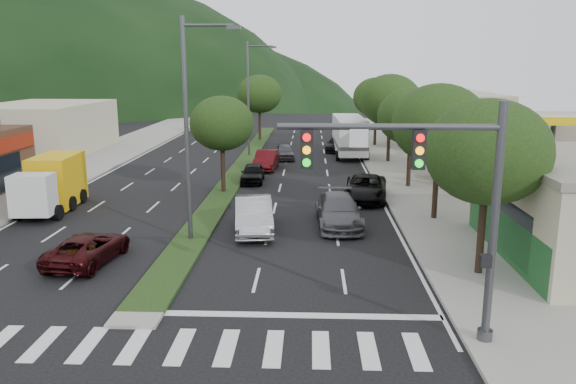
{
  "coord_description": "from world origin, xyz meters",
  "views": [
    {
      "loc": [
        5.5,
        -16.66,
        7.88
      ],
      "look_at": [
        4.44,
        9.65,
        1.98
      ],
      "focal_mm": 35.0,
      "sensor_mm": 36.0,
      "label": 1
    }
  ],
  "objects_px": {
    "tree_r_c": "(411,116)",
    "car_queue_f": "(336,144)",
    "tree_r_b": "(439,124)",
    "motorhome": "(349,135)",
    "tree_med_near": "(222,124)",
    "sedan_silver": "(254,215)",
    "streetlight_near": "(191,120)",
    "car_queue_a": "(253,173)",
    "box_truck": "(53,185)",
    "tree_r_a": "(488,152)",
    "streetlight_mid": "(250,93)",
    "car_queue_e": "(284,152)",
    "tree_med_far": "(259,94)",
    "car_queue_c": "(266,160)",
    "tree_r_d": "(390,100)",
    "suv_maroon": "(88,248)",
    "traffic_signal": "(439,188)",
    "car_queue_b": "(339,211)",
    "tree_r_e": "(376,97)",
    "car_queue_d": "(365,188)"
  },
  "relations": [
    {
      "from": "streetlight_near",
      "to": "sedan_silver",
      "type": "bearing_deg",
      "value": 32.22
    },
    {
      "from": "streetlight_near",
      "to": "car_queue_d",
      "type": "xyz_separation_m",
      "value": [
        8.64,
        8.53,
        -4.85
      ]
    },
    {
      "from": "tree_r_d",
      "to": "tree_med_near",
      "type": "xyz_separation_m",
      "value": [
        -12.0,
        -12.0,
        -0.75
      ]
    },
    {
      "from": "tree_r_d",
      "to": "car_queue_a",
      "type": "relative_size",
      "value": 1.9
    },
    {
      "from": "sedan_silver",
      "to": "car_queue_e",
      "type": "relative_size",
      "value": 1.33
    },
    {
      "from": "car_queue_a",
      "to": "traffic_signal",
      "type": "bearing_deg",
      "value": -73.11
    },
    {
      "from": "tree_med_near",
      "to": "car_queue_c",
      "type": "relative_size",
      "value": 1.33
    },
    {
      "from": "streetlight_near",
      "to": "car_queue_f",
      "type": "distance_m",
      "value": 29.98
    },
    {
      "from": "tree_r_b",
      "to": "tree_med_far",
      "type": "bearing_deg",
      "value": 110.56
    },
    {
      "from": "traffic_signal",
      "to": "car_queue_b",
      "type": "relative_size",
      "value": 1.31
    },
    {
      "from": "tree_r_a",
      "to": "car_queue_a",
      "type": "relative_size",
      "value": 1.76
    },
    {
      "from": "streetlight_mid",
      "to": "motorhome",
      "type": "relative_size",
      "value": 1.11
    },
    {
      "from": "tree_med_near",
      "to": "car_queue_d",
      "type": "bearing_deg",
      "value": -9.45
    },
    {
      "from": "traffic_signal",
      "to": "sedan_silver",
      "type": "relative_size",
      "value": 1.39
    },
    {
      "from": "box_truck",
      "to": "car_queue_f",
      "type": "bearing_deg",
      "value": -130.03
    },
    {
      "from": "tree_med_far",
      "to": "sedan_silver",
      "type": "bearing_deg",
      "value": -85.39
    },
    {
      "from": "car_queue_a",
      "to": "car_queue_f",
      "type": "xyz_separation_m",
      "value": [
        6.47,
        15.0,
        -0.01
      ]
    },
    {
      "from": "tree_r_d",
      "to": "tree_med_far",
      "type": "bearing_deg",
      "value": 130.6
    },
    {
      "from": "streetlight_near",
      "to": "motorhome",
      "type": "bearing_deg",
      "value": 71.38
    },
    {
      "from": "tree_r_e",
      "to": "sedan_silver",
      "type": "relative_size",
      "value": 1.33
    },
    {
      "from": "traffic_signal",
      "to": "streetlight_near",
      "type": "distance_m",
      "value": 13.03
    },
    {
      "from": "tree_med_far",
      "to": "sedan_silver",
      "type": "xyz_separation_m",
      "value": [
        2.77,
        -34.38,
        -4.18
      ]
    },
    {
      "from": "traffic_signal",
      "to": "tree_r_e",
      "type": "height_order",
      "value": "traffic_signal"
    },
    {
      "from": "tree_r_a",
      "to": "streetlight_near",
      "type": "distance_m",
      "value": 12.48
    },
    {
      "from": "sedan_silver",
      "to": "car_queue_e",
      "type": "xyz_separation_m",
      "value": [
        0.49,
        21.91,
        -0.18
      ]
    },
    {
      "from": "tree_r_e",
      "to": "streetlight_near",
      "type": "xyz_separation_m",
      "value": [
        -11.79,
        -32.0,
        0.69
      ]
    },
    {
      "from": "tree_med_near",
      "to": "car_queue_a",
      "type": "height_order",
      "value": "tree_med_near"
    },
    {
      "from": "car_queue_a",
      "to": "tree_med_near",
      "type": "bearing_deg",
      "value": -114.22
    },
    {
      "from": "tree_med_near",
      "to": "motorhome",
      "type": "relative_size",
      "value": 0.67
    },
    {
      "from": "tree_r_c",
      "to": "car_queue_f",
      "type": "xyz_separation_m",
      "value": [
        -4.03,
        16.53,
        -4.11
      ]
    },
    {
      "from": "streetlight_mid",
      "to": "box_truck",
      "type": "relative_size",
      "value": 1.62
    },
    {
      "from": "tree_r_a",
      "to": "car_queue_a",
      "type": "height_order",
      "value": "tree_r_a"
    },
    {
      "from": "box_truck",
      "to": "tree_r_a",
      "type": "bearing_deg",
      "value": 151.76
    },
    {
      "from": "tree_med_near",
      "to": "car_queue_f",
      "type": "distance_m",
      "value": 20.52
    },
    {
      "from": "traffic_signal",
      "to": "car_queue_b",
      "type": "xyz_separation_m",
      "value": [
        -2.08,
        12.35,
        -3.87
      ]
    },
    {
      "from": "tree_r_b",
      "to": "sedan_silver",
      "type": "bearing_deg",
      "value": -165.52
    },
    {
      "from": "tree_r_b",
      "to": "car_queue_e",
      "type": "height_order",
      "value": "tree_r_b"
    },
    {
      "from": "tree_med_near",
      "to": "car_queue_c",
      "type": "distance_m",
      "value": 9.52
    },
    {
      "from": "tree_r_d",
      "to": "car_queue_f",
      "type": "xyz_separation_m",
      "value": [
        -4.03,
        6.53,
        -4.54
      ]
    },
    {
      "from": "box_truck",
      "to": "tree_r_b",
      "type": "bearing_deg",
      "value": 172.15
    },
    {
      "from": "tree_r_a",
      "to": "sedan_silver",
      "type": "height_order",
      "value": "tree_r_a"
    },
    {
      "from": "car_queue_a",
      "to": "car_queue_d",
      "type": "xyz_separation_m",
      "value": [
        7.35,
        -5.0,
        0.09
      ]
    },
    {
      "from": "streetlight_near",
      "to": "box_truck",
      "type": "relative_size",
      "value": 1.62
    },
    {
      "from": "car_queue_b",
      "to": "box_truck",
      "type": "distance_m",
      "value": 16.06
    },
    {
      "from": "streetlight_mid",
      "to": "suv_maroon",
      "type": "xyz_separation_m",
      "value": [
        -3.76,
        -28.12,
        -4.96
      ]
    },
    {
      "from": "tree_r_e",
      "to": "car_queue_d",
      "type": "distance_m",
      "value": 24.04
    },
    {
      "from": "sedan_silver",
      "to": "tree_r_e",
      "type": "bearing_deg",
      "value": 66.01
    },
    {
      "from": "tree_r_b",
      "to": "motorhome",
      "type": "xyz_separation_m",
      "value": [
        -3.0,
        22.09,
        -3.22
      ]
    },
    {
      "from": "car_queue_c",
      "to": "car_queue_f",
      "type": "xyz_separation_m",
      "value": [
        5.9,
        10.0,
        -0.11
      ]
    },
    {
      "from": "tree_r_c",
      "to": "car_queue_a",
      "type": "xyz_separation_m",
      "value": [
        -10.5,
        1.53,
        -4.1
      ]
    }
  ]
}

